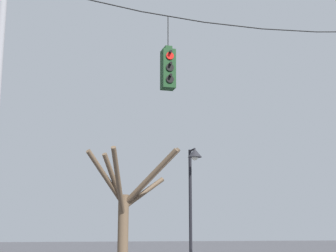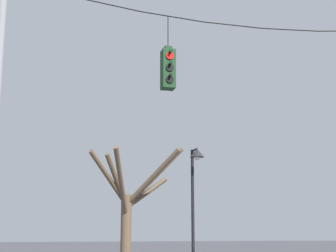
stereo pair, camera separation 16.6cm
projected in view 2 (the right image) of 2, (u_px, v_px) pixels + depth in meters
span_wire at (234, 18)px, 14.22m from camera, size 12.20×0.03×0.63m
traffic_light_over_intersection at (168, 69)px, 13.41m from camera, size 0.34×0.46×2.01m
street_lamp at (195, 179)px, 19.42m from camera, size 0.54×0.92×5.12m
bare_tree at (130, 209)px, 21.71m from camera, size 4.33×2.70×5.66m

